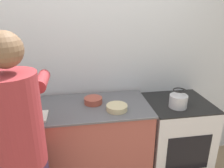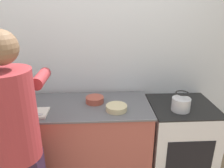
% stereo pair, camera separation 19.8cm
% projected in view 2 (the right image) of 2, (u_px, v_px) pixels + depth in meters
% --- Properties ---
extents(wall_back, '(8.00, 0.05, 2.60)m').
position_uv_depth(wall_back, '(95.00, 60.00, 2.37)').
color(wall_back, silver).
rests_on(wall_back, ground_plane).
extents(counter, '(1.76, 0.64, 0.94)m').
position_uv_depth(counter, '(64.00, 146.00, 2.30)').
color(counter, '#9E4C42').
rests_on(counter, ground_plane).
extents(oven, '(0.64, 0.62, 0.91)m').
position_uv_depth(oven, '(178.00, 143.00, 2.37)').
color(oven, silver).
rests_on(oven, ground_plane).
extents(person, '(0.38, 0.62, 1.74)m').
position_uv_depth(person, '(17.00, 139.00, 1.60)').
color(person, '#2C1B32').
rests_on(person, ground_plane).
extents(cutting_board, '(0.30, 0.20, 0.02)m').
position_uv_depth(cutting_board, '(31.00, 113.00, 1.97)').
color(cutting_board, silver).
rests_on(cutting_board, counter).
extents(knife, '(0.21, 0.10, 0.01)m').
position_uv_depth(knife, '(31.00, 113.00, 1.94)').
color(knife, silver).
rests_on(knife, cutting_board).
extents(kettle, '(0.18, 0.18, 0.19)m').
position_uv_depth(kettle, '(181.00, 103.00, 2.08)').
color(kettle, silver).
rests_on(kettle, oven).
extents(bowl_prep, '(0.20, 0.20, 0.05)m').
position_uv_depth(bowl_prep, '(116.00, 108.00, 2.03)').
color(bowl_prep, '#C6B789').
rests_on(bowl_prep, counter).
extents(bowl_mixing, '(0.18, 0.18, 0.06)m').
position_uv_depth(bowl_mixing, '(95.00, 100.00, 2.19)').
color(bowl_mixing, '#9E4738').
rests_on(bowl_mixing, counter).
extents(canister_jar, '(0.13, 0.13, 0.19)m').
position_uv_depth(canister_jar, '(11.00, 96.00, 2.11)').
color(canister_jar, '#756047').
rests_on(canister_jar, counter).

